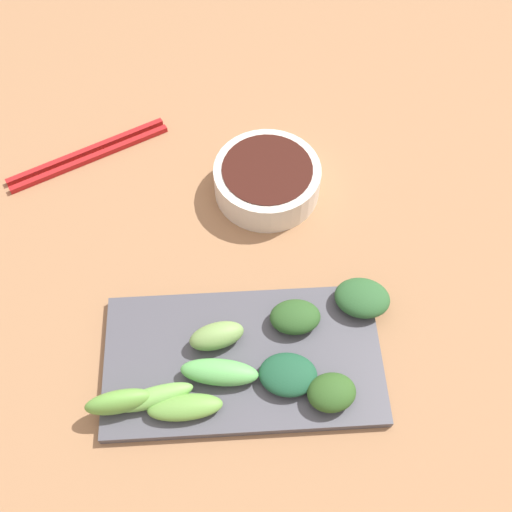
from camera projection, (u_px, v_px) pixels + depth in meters
tabletop at (254, 310)px, 0.76m from camera, size 2.10×2.10×0.02m
sauce_bowl at (267, 179)px, 0.82m from camera, size 0.14×0.14×0.05m
serving_plate at (243, 359)px, 0.70m from camera, size 0.17×0.31×0.01m
broccoli_stalk_0 at (119, 402)px, 0.66m from camera, size 0.03×0.07×0.03m
broccoli_leafy_1 at (362, 298)px, 0.72m from camera, size 0.07×0.07×0.03m
broccoli_leafy_2 at (295, 317)px, 0.71m from camera, size 0.04×0.06×0.03m
broccoli_leafy_3 at (332, 393)px, 0.66m from camera, size 0.05×0.06×0.03m
broccoli_stalk_4 at (217, 336)px, 0.70m from camera, size 0.04×0.07×0.03m
broccoli_leafy_5 at (288, 375)px, 0.68m from camera, size 0.06×0.07×0.02m
broccoli_stalk_6 at (154, 397)px, 0.66m from camera, size 0.04×0.09×0.02m
broccoli_stalk_7 at (185, 407)px, 0.66m from camera, size 0.03×0.08×0.02m
broccoli_stalk_8 at (219, 372)px, 0.68m from camera, size 0.04×0.09×0.03m
chopsticks at (89, 155)px, 0.87m from camera, size 0.12×0.22×0.01m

